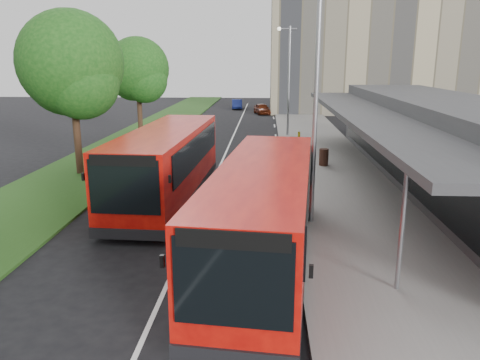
% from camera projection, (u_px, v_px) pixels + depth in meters
% --- Properties ---
extents(ground, '(120.00, 120.00, 0.00)m').
position_uv_depth(ground, '(185.00, 244.00, 15.06)').
color(ground, black).
rests_on(ground, ground).
extents(pavement, '(5.00, 80.00, 0.15)m').
position_uv_depth(pavement, '(313.00, 140.00, 34.06)').
color(pavement, slate).
rests_on(pavement, ground).
extents(grass_verge, '(5.00, 80.00, 0.10)m').
position_uv_depth(grass_verge, '(138.00, 139.00, 34.77)').
color(grass_verge, '#234716').
rests_on(grass_verge, ground).
extents(lane_centre_line, '(0.12, 70.00, 0.01)m').
position_uv_depth(lane_centre_line, '(225.00, 153.00, 29.57)').
color(lane_centre_line, silver).
rests_on(lane_centre_line, ground).
extents(kerb_dashes, '(0.12, 56.00, 0.01)m').
position_uv_depth(kerb_dashes, '(276.00, 143.00, 33.25)').
color(kerb_dashes, silver).
rests_on(kerb_dashes, ground).
extents(office_block, '(22.00, 12.00, 18.00)m').
position_uv_depth(office_block, '(369.00, 30.00, 52.67)').
color(office_block, tan).
rests_on(office_block, ground).
extents(station_building, '(7.70, 26.00, 4.00)m').
position_uv_depth(station_building, '(445.00, 142.00, 21.70)').
color(station_building, '#323235').
rests_on(station_building, ground).
extents(tree_mid, '(5.08, 5.08, 8.16)m').
position_uv_depth(tree_mid, '(72.00, 70.00, 22.89)').
color(tree_mid, '#362015').
rests_on(tree_mid, ground).
extents(tree_far, '(4.63, 4.63, 7.44)m').
position_uv_depth(tree_far, '(138.00, 73.00, 34.60)').
color(tree_far, '#362015').
rests_on(tree_far, ground).
extents(lamp_post_near, '(1.44, 0.28, 8.00)m').
position_uv_depth(lamp_post_near, '(314.00, 92.00, 15.60)').
color(lamp_post_near, gray).
rests_on(lamp_post_near, pavement).
extents(lamp_post_far, '(1.44, 0.28, 8.00)m').
position_uv_depth(lamp_post_far, '(288.00, 74.00, 34.94)').
color(lamp_post_far, gray).
rests_on(lamp_post_far, pavement).
extents(bus_main, '(3.63, 10.51, 2.92)m').
position_uv_depth(bus_main, '(264.00, 214.00, 13.28)').
color(bus_main, red).
rests_on(bus_main, ground).
extents(bus_second, '(3.15, 10.64, 2.98)m').
position_uv_depth(bus_second, '(167.00, 164.00, 19.53)').
color(bus_second, red).
rests_on(bus_second, ground).
extents(litter_bin, '(0.63, 0.63, 0.92)m').
position_uv_depth(litter_bin, '(324.00, 157.00, 25.49)').
color(litter_bin, '#321B14').
rests_on(litter_bin, pavement).
extents(bollard, '(0.21, 0.21, 1.00)m').
position_uv_depth(bollard, '(299.00, 139.00, 30.97)').
color(bollard, yellow).
rests_on(bollard, pavement).
extents(car_near, '(2.15, 3.65, 1.17)m').
position_uv_depth(car_near, '(262.00, 109.00, 50.95)').
color(car_near, '#551C0C').
rests_on(car_near, ground).
extents(car_far, '(1.46, 3.52, 1.13)m').
position_uv_depth(car_far, '(237.00, 104.00, 56.52)').
color(car_far, navy).
rests_on(car_far, ground).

